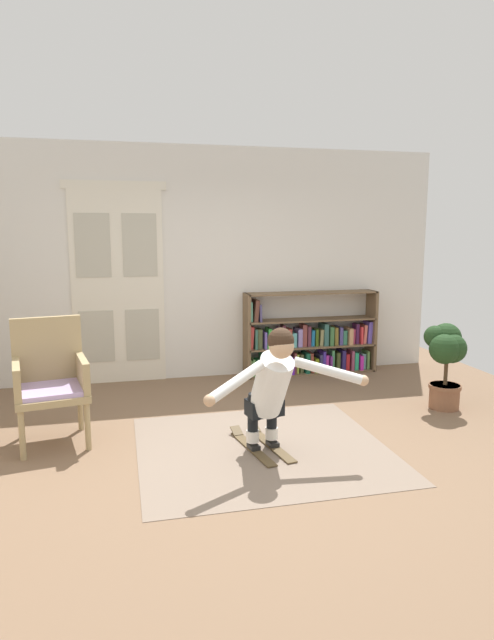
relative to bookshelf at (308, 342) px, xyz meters
name	(u,v)px	position (x,y,z in m)	size (l,w,h in m)	color
ground_plane	(261,453)	(-1.27, -2.39, -0.42)	(7.20, 7.20, 0.00)	brown
back_wall	(209,264)	(-1.27, 0.21, 1.03)	(6.00, 0.10, 2.90)	silver
double_door	(118,284)	(-2.41, 0.15, 0.81)	(1.22, 0.05, 2.45)	silver
rug	(262,448)	(-1.24, -2.29, -0.41)	(2.13, 1.99, 0.01)	#7E6D5D
bookshelf	(308,342)	(0.00, 0.00, 0.00)	(1.77, 0.30, 1.08)	brown
wicker_chair	(50,378)	(-3.02, -1.70, 0.17)	(0.70, 0.70, 1.10)	tan
potted_plant	(446,355)	(0.90, -1.70, 0.16)	(0.42, 0.46, 0.91)	brown
skis_pair	(261,445)	(-1.24, -2.27, -0.39)	(0.41, 0.85, 0.07)	brown
person_skier	(272,383)	(-1.20, -2.49, 0.22)	(1.40, 0.78, 1.04)	white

